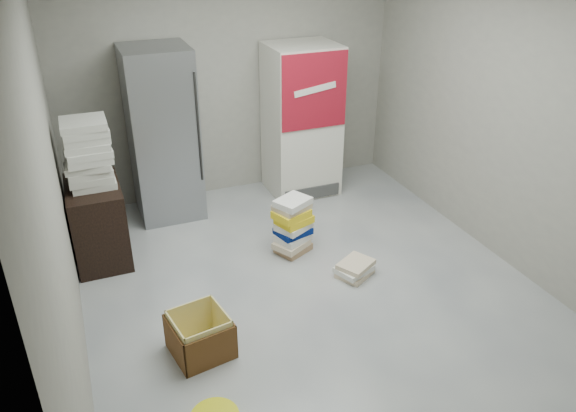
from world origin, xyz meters
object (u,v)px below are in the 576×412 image
at_px(coke_cooler, 302,120).
at_px(wood_shelf, 98,222).
at_px(phonebook_stack_main, 293,226).
at_px(cardboard_box, 200,337).
at_px(steel_fridge, 163,135).

distance_m(coke_cooler, wood_shelf, 2.63).
bearing_deg(phonebook_stack_main, wood_shelf, 139.26).
height_order(coke_cooler, cardboard_box, coke_cooler).
distance_m(steel_fridge, coke_cooler, 1.65).
height_order(steel_fridge, cardboard_box, steel_fridge).
xyz_separation_m(steel_fridge, coke_cooler, (1.65, -0.01, -0.05)).
bearing_deg(wood_shelf, cardboard_box, -71.57).
bearing_deg(wood_shelf, coke_cooler, 16.28).
height_order(steel_fridge, coke_cooler, steel_fridge).
distance_m(coke_cooler, cardboard_box, 3.20).
relative_size(coke_cooler, wood_shelf, 2.25).
height_order(steel_fridge, phonebook_stack_main, steel_fridge).
height_order(steel_fridge, wood_shelf, steel_fridge).
relative_size(wood_shelf, cardboard_box, 1.58).
distance_m(phonebook_stack_main, cardboard_box, 1.67).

